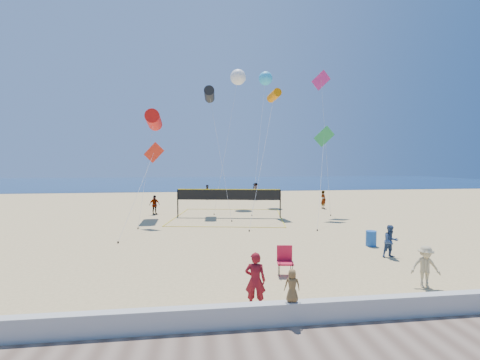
{
  "coord_description": "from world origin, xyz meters",
  "views": [
    {
      "loc": [
        -3.05,
        -11.06,
        4.26
      ],
      "look_at": [
        -1.4,
        2.0,
        3.58
      ],
      "focal_mm": 24.0,
      "sensor_mm": 36.0,
      "label": 1
    }
  ],
  "objects": [
    {
      "name": "ground",
      "position": [
        0.0,
        0.0,
        0.0
      ],
      "size": [
        120.0,
        120.0,
        0.0
      ],
      "primitive_type": "plane",
      "color": "tan",
      "rests_on": "ground"
    },
    {
      "name": "kite_4",
      "position": [
        6.56,
        12.95,
        6.06
      ],
      "size": [
        3.27,
        5.19,
        7.21
      ],
      "rotation": [
        0.0,
        0.0,
        0.13
      ],
      "color": "green",
      "rests_on": "ground"
    },
    {
      "name": "bystander_b",
      "position": [
        4.62,
        -1.13,
        0.72
      ],
      "size": [
        1.05,
        0.8,
        1.44
      ],
      "primitive_type": "imported",
      "rotation": [
        0.0,
        0.0,
        -0.32
      ],
      "color": "tan",
      "rests_on": "ground"
    },
    {
      "name": "camp_chair",
      "position": [
        0.17,
        0.71,
        0.62
      ],
      "size": [
        0.66,
        0.79,
        1.21
      ],
      "rotation": [
        0.0,
        0.0,
        -0.15
      ],
      "color": "red",
      "rests_on": "ground"
    },
    {
      "name": "far_person_4",
      "position": [
        3.85,
        28.02,
        0.92
      ],
      "size": [
        0.81,
        1.26,
        1.84
      ],
      "primitive_type": "imported",
      "rotation": [
        0.0,
        0.0,
        1.46
      ],
      "color": "gray",
      "rests_on": "ground"
    },
    {
      "name": "kite_0",
      "position": [
        -6.65,
        15.34,
        7.7
      ],
      "size": [
        1.21,
        6.55,
        8.43
      ],
      "rotation": [
        0.0,
        0.0,
        0.03
      ],
      "color": "red",
      "rests_on": "ground"
    },
    {
      "name": "toddler",
      "position": [
        -0.64,
        -2.98,
        1.03
      ],
      "size": [
        0.45,
        0.31,
        0.86
      ],
      "primitive_type": "imported",
      "rotation": [
        0.0,
        0.0,
        3.05
      ],
      "color": "brown",
      "rests_on": "seawall"
    },
    {
      "name": "woman",
      "position": [
        -1.45,
        -1.99,
        0.84
      ],
      "size": [
        0.69,
        0.54,
        1.68
      ],
      "primitive_type": "imported",
      "rotation": [
        0.0,
        0.0,
        2.89
      ],
      "color": "maroon",
      "rests_on": "ground"
    },
    {
      "name": "seawall",
      "position": [
        0.0,
        -3.0,
        0.3
      ],
      "size": [
        32.0,
        0.3,
        0.6
      ],
      "primitive_type": "cube",
      "color": "#B0AFAB",
      "rests_on": "ground"
    },
    {
      "name": "kite_6",
      "position": [
        0.92,
        21.88,
        13.04
      ],
      "size": [
        3.62,
        7.44,
        13.83
      ],
      "rotation": [
        0.0,
        0.0,
        0.01
      ],
      "color": "white",
      "rests_on": "ground"
    },
    {
      "name": "ocean",
      "position": [
        0.0,
        62.0,
        0.01
      ],
      "size": [
        140.0,
        50.0,
        0.03
      ],
      "primitive_type": "cube",
      "color": "navy",
      "rests_on": "ground"
    },
    {
      "name": "volleyball_net",
      "position": [
        -0.78,
        14.11,
        1.51
      ],
      "size": [
        9.64,
        9.51,
        2.23
      ],
      "rotation": [
        0.0,
        0.0,
        -0.17
      ],
      "color": "black",
      "rests_on": "ground"
    },
    {
      "name": "far_person_3",
      "position": [
        -2.11,
        26.8,
        0.85
      ],
      "size": [
        1.01,
        0.91,
        1.71
      ],
      "primitive_type": "imported",
      "rotation": [
        0.0,
        0.0,
        0.38
      ],
      "color": "gray",
      "rests_on": "ground"
    },
    {
      "name": "kite_7",
      "position": [
        3.96,
        22.79,
        13.24
      ],
      "size": [
        3.62,
        9.23,
        13.97
      ],
      "rotation": [
        0.0,
        0.0,
        -0.04
      ],
      "color": "#2DADEA",
      "rests_on": "ground"
    },
    {
      "name": "far_person_2",
      "position": [
        8.51,
        17.75,
        0.85
      ],
      "size": [
        0.55,
        0.7,
        1.69
      ],
      "primitive_type": "imported",
      "rotation": [
        0.0,
        0.0,
        1.84
      ],
      "color": "gray",
      "rests_on": "ground"
    },
    {
      "name": "trash_barrel",
      "position": [
        5.71,
        4.3,
        0.39
      ],
      "size": [
        0.62,
        0.62,
        0.78
      ],
      "primitive_type": "cylinder",
      "rotation": [
        0.0,
        0.0,
        -0.22
      ],
      "color": "#194DA3",
      "rests_on": "ground"
    },
    {
      "name": "bystander_a",
      "position": [
        5.52,
        2.3,
        0.74
      ],
      "size": [
        0.74,
        0.59,
        1.47
      ],
      "primitive_type": "imported",
      "rotation": [
        0.0,
        0.0,
        0.05
      ],
      "color": "navy",
      "rests_on": "ground"
    },
    {
      "name": "kite_3",
      "position": [
        -6.22,
        11.3,
        4.71
      ],
      "size": [
        2.0,
        5.31,
        5.73
      ],
      "rotation": [
        0.0,
        0.0,
        -0.05
      ],
      "color": "red",
      "rests_on": "ground"
    },
    {
      "name": "far_person_1",
      "position": [
        3.35,
        25.64,
        0.86
      ],
      "size": [
        1.65,
        0.77,
        1.71
      ],
      "primitive_type": "imported",
      "rotation": [
        0.0,
        0.0,
        -0.17
      ],
      "color": "gray",
      "rests_on": "ground"
    },
    {
      "name": "kite_2",
      "position": [
        3.23,
        15.67,
        9.95
      ],
      "size": [
        3.74,
        8.06,
        10.44
      ],
      "rotation": [
        0.0,
        0.0,
        0.14
      ],
      "color": "#CF7201",
      "rests_on": "ground"
    },
    {
      "name": "kite_1",
      "position": [
        -2.15,
        17.12,
        10.21
      ],
      "size": [
        1.96,
        6.17,
        10.79
      ],
      "rotation": [
        0.0,
        0.0,
        -0.06
      ],
      "color": "black",
      "rests_on": "ground"
    },
    {
      "name": "far_person_0",
      "position": [
        -6.79,
        16.13,
        0.81
      ],
      "size": [
        1.0,
        0.88,
        1.62
      ],
      "primitive_type": "imported",
      "rotation": [
        0.0,
        0.0,
        0.63
      ],
      "color": "gray",
      "rests_on": "ground"
    },
    {
      "name": "kite_5",
      "position": [
        7.5,
        15.99,
        10.88
      ],
      "size": [
        1.78,
        2.7,
        12.37
      ],
      "rotation": [
        0.0,
        0.0,
        0.23
      ],
      "color": "#BE2574",
      "rests_on": "ground"
    }
  ]
}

